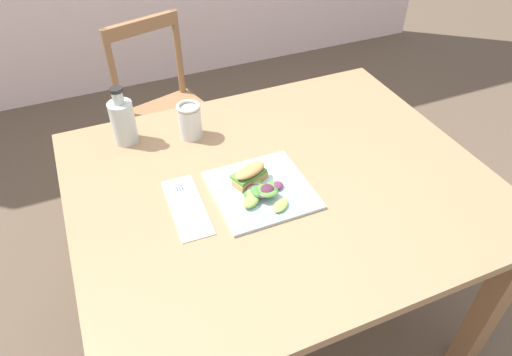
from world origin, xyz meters
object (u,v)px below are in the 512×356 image
(plate_lunch, at_px, (261,190))
(bottle_cold_brew, at_px, (124,123))
(sandwich_half_front, at_px, (250,174))
(mason_jar_iced_tea, at_px, (190,122))
(chair_wooden_far, at_px, (168,114))
(dining_table, at_px, (280,206))
(fork_on_napkin, at_px, (185,202))

(plate_lunch, xyz_separation_m, bottle_cold_brew, (-0.32, 0.41, 0.07))
(sandwich_half_front, xyz_separation_m, mason_jar_iced_tea, (-0.09, 0.31, 0.02))
(plate_lunch, height_order, mason_jar_iced_tea, mason_jar_iced_tea)
(plate_lunch, height_order, sandwich_half_front, sandwich_half_front)
(chair_wooden_far, bearing_deg, plate_lunch, -86.03)
(dining_table, height_order, sandwich_half_front, sandwich_half_front)
(sandwich_half_front, bearing_deg, dining_table, -10.73)
(plate_lunch, relative_size, mason_jar_iced_tea, 2.30)
(fork_on_napkin, bearing_deg, chair_wooden_far, 80.53)
(chair_wooden_far, relative_size, plate_lunch, 3.10)
(plate_lunch, bearing_deg, fork_on_napkin, 170.32)
(chair_wooden_far, relative_size, mason_jar_iced_tea, 7.12)
(chair_wooden_far, bearing_deg, fork_on_napkin, -99.47)
(fork_on_napkin, xyz_separation_m, bottle_cold_brew, (-0.09, 0.37, 0.06))
(bottle_cold_brew, bearing_deg, chair_wooden_far, 65.97)
(chair_wooden_far, distance_m, fork_on_napkin, 0.99)
(dining_table, relative_size, bottle_cold_brew, 6.24)
(chair_wooden_far, distance_m, sandwich_half_front, 0.98)
(sandwich_half_front, distance_m, mason_jar_iced_tea, 0.32)
(bottle_cold_brew, xyz_separation_m, mason_jar_iced_tea, (0.21, -0.06, -0.02))
(dining_table, bearing_deg, chair_wooden_far, 98.67)
(sandwich_half_front, xyz_separation_m, fork_on_napkin, (-0.20, -0.01, -0.03))
(dining_table, xyz_separation_m, mason_jar_iced_tea, (-0.18, 0.33, 0.17))
(sandwich_half_front, bearing_deg, mason_jar_iced_tea, 106.04)
(plate_lunch, distance_m, mason_jar_iced_tea, 0.37)
(mason_jar_iced_tea, bearing_deg, sandwich_half_front, -73.96)
(dining_table, bearing_deg, bottle_cold_brew, 135.64)
(dining_table, relative_size, plate_lunch, 4.45)
(plate_lunch, xyz_separation_m, sandwich_half_front, (-0.02, 0.04, 0.03))
(dining_table, relative_size, sandwich_half_front, 10.63)
(mason_jar_iced_tea, bearing_deg, chair_wooden_far, 86.20)
(bottle_cold_brew, relative_size, mason_jar_iced_tea, 1.64)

